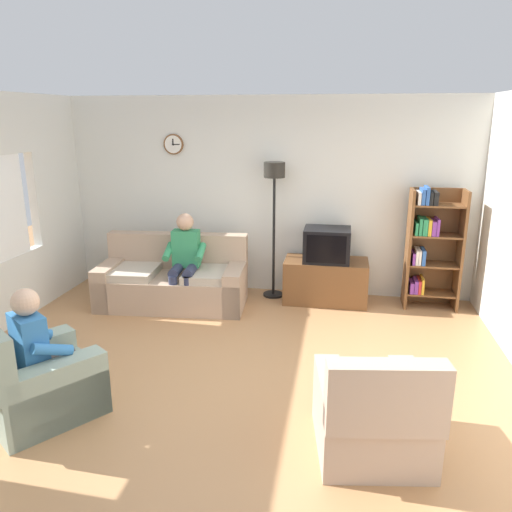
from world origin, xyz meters
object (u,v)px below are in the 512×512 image
object	(u,v)px
couch	(173,282)
tv_stand	(326,281)
bookshelf	(430,244)
floor_lamp	(274,193)
tv	(327,245)
person_in_left_armchair	(42,345)
armchair_near_window	(36,383)
person_on_couch	(185,257)
armchair_near_bookshelf	(373,417)

from	to	relation	value
couch	tv_stand	size ratio (longest dim) A/B	1.78
bookshelf	floor_lamp	size ratio (longest dim) A/B	0.86
tv	person_in_left_armchair	bearing A→B (deg)	-126.55
tv	floor_lamp	xyz separation A→B (m)	(-0.72, 0.12, 0.65)
armchair_near_window	floor_lamp	bearing A→B (deg)	64.06
tv_stand	person_on_couch	distance (m)	1.91
tv	armchair_near_bookshelf	size ratio (longest dim) A/B	0.61
tv_stand	armchair_near_bookshelf	size ratio (longest dim) A/B	1.11
armchair_near_window	tv_stand	bearing A→B (deg)	53.67
couch	armchair_near_bookshelf	size ratio (longest dim) A/B	1.98
bookshelf	tv	bearing A→B (deg)	-175.84
tv	armchair_near_bookshelf	xyz separation A→B (m)	(0.47, -3.08, -0.51)
couch	bookshelf	xyz separation A→B (m)	(3.29, 0.52, 0.52)
tv	armchair_near_window	world-z (taller)	tv
bookshelf	armchair_near_bookshelf	size ratio (longest dim) A/B	1.60
couch	floor_lamp	size ratio (longest dim) A/B	1.06
person_in_left_armchair	armchair_near_window	bearing A→B (deg)	-126.34
armchair_near_bookshelf	floor_lamp	bearing A→B (deg)	110.40
armchair_near_window	person_on_couch	xyz separation A→B (m)	(0.49, 2.54, 0.41)
floor_lamp	armchair_near_bookshelf	xyz separation A→B (m)	(1.19, -3.20, -1.16)
couch	bookshelf	distance (m)	3.38
floor_lamp	armchair_near_bookshelf	distance (m)	3.61
bookshelf	armchair_near_window	xyz separation A→B (m)	(-3.58, -3.16, -0.55)
person_on_couch	armchair_near_window	bearing A→B (deg)	-101.02
couch	tv_stand	bearing A→B (deg)	12.65
tv	floor_lamp	size ratio (longest dim) A/B	0.32
armchair_near_window	person_in_left_armchair	world-z (taller)	person_in_left_armchair
tv_stand	armchair_near_window	distance (m)	3.84
tv	bookshelf	world-z (taller)	bookshelf
armchair_near_window	armchair_near_bookshelf	world-z (taller)	same
tv	bookshelf	bearing A→B (deg)	4.16
floor_lamp	armchair_near_window	bearing A→B (deg)	-115.94
tv_stand	person_in_left_armchair	distance (m)	3.76
bookshelf	person_in_left_armchair	xyz separation A→B (m)	(-3.53, -3.09, -0.23)
person_in_left_armchair	couch	bearing A→B (deg)	84.78
floor_lamp	person_in_left_armchair	size ratio (longest dim) A/B	1.65
person_on_couch	person_in_left_armchair	world-z (taller)	person_on_couch
couch	floor_lamp	distance (m)	1.79
person_in_left_armchair	armchair_near_bookshelf	bearing A→B (deg)	-1.73
floor_lamp	person_on_couch	world-z (taller)	floor_lamp
tv_stand	armchair_near_window	size ratio (longest dim) A/B	0.93
armchair_near_bookshelf	tv	bearing A→B (deg)	98.65
couch	person_in_left_armchair	bearing A→B (deg)	-95.22
armchair_near_window	person_on_couch	size ratio (longest dim) A/B	0.95
tv_stand	person_in_left_armchair	xyz separation A→B (m)	(-2.22, -3.02, 0.31)
floor_lamp	person_on_couch	bearing A→B (deg)	-148.26
bookshelf	armchair_near_window	world-z (taller)	bookshelf
armchair_near_window	armchair_near_bookshelf	size ratio (longest dim) A/B	1.20
tv_stand	floor_lamp	bearing A→B (deg)	172.19
tv_stand	armchair_near_bookshelf	world-z (taller)	armchair_near_bookshelf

